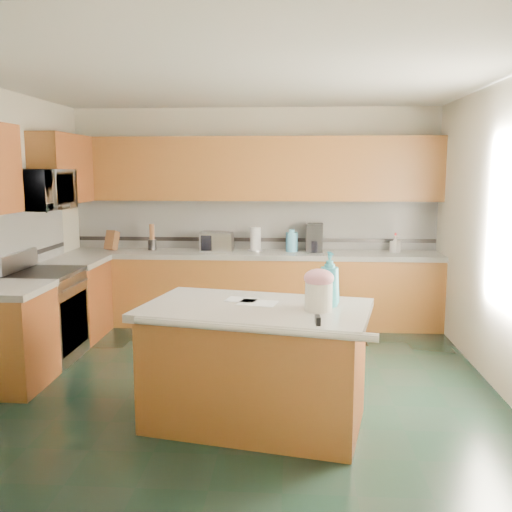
{
  "coord_description": "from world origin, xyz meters",
  "views": [
    {
      "loc": [
        0.5,
        -4.98,
        1.93
      ],
      "look_at": [
        0.15,
        0.35,
        1.12
      ],
      "focal_mm": 40.0,
      "sensor_mm": 36.0,
      "label": 1
    }
  ],
  "objects_px": {
    "island_base": "(255,369)",
    "coffee_maker": "(314,238)",
    "treat_jar": "(319,297)",
    "toaster_oven": "(217,242)",
    "island_top": "(255,310)",
    "knife_block": "(112,240)",
    "soap_bottle_island": "(329,279)"
  },
  "relations": [
    {
      "from": "island_base",
      "to": "coffee_maker",
      "type": "bearing_deg",
      "value": 91.21
    },
    {
      "from": "island_base",
      "to": "treat_jar",
      "type": "height_order",
      "value": "treat_jar"
    },
    {
      "from": "island_base",
      "to": "toaster_oven",
      "type": "relative_size",
      "value": 3.94
    },
    {
      "from": "toaster_oven",
      "to": "coffee_maker",
      "type": "bearing_deg",
      "value": 2.67
    },
    {
      "from": "treat_jar",
      "to": "toaster_oven",
      "type": "distance_m",
      "value": 3.2
    },
    {
      "from": "island_top",
      "to": "treat_jar",
      "type": "height_order",
      "value": "treat_jar"
    },
    {
      "from": "island_base",
      "to": "toaster_oven",
      "type": "height_order",
      "value": "toaster_oven"
    },
    {
      "from": "knife_block",
      "to": "toaster_oven",
      "type": "xyz_separation_m",
      "value": [
        1.34,
        0.0,
        -0.01
      ]
    },
    {
      "from": "toaster_oven",
      "to": "island_top",
      "type": "bearing_deg",
      "value": -75.47
    },
    {
      "from": "island_base",
      "to": "island_top",
      "type": "distance_m",
      "value": 0.46
    },
    {
      "from": "treat_jar",
      "to": "knife_block",
      "type": "height_order",
      "value": "knife_block"
    },
    {
      "from": "soap_bottle_island",
      "to": "treat_jar",
      "type": "bearing_deg",
      "value": -132.43
    },
    {
      "from": "knife_block",
      "to": "coffee_maker",
      "type": "height_order",
      "value": "coffee_maker"
    },
    {
      "from": "knife_block",
      "to": "coffee_maker",
      "type": "distance_m",
      "value": 2.56
    },
    {
      "from": "island_base",
      "to": "knife_block",
      "type": "bearing_deg",
      "value": 136.75
    },
    {
      "from": "island_base",
      "to": "toaster_oven",
      "type": "bearing_deg",
      "value": 114.98
    },
    {
      "from": "treat_jar",
      "to": "coffee_maker",
      "type": "relative_size",
      "value": 0.59
    },
    {
      "from": "treat_jar",
      "to": "toaster_oven",
      "type": "relative_size",
      "value": 0.52
    },
    {
      "from": "island_top",
      "to": "knife_block",
      "type": "xyz_separation_m",
      "value": [
        -2.02,
        2.88,
        0.15
      ]
    },
    {
      "from": "island_top",
      "to": "coffee_maker",
      "type": "xyz_separation_m",
      "value": [
        0.54,
        2.91,
        0.2
      ]
    },
    {
      "from": "island_top",
      "to": "treat_jar",
      "type": "distance_m",
      "value": 0.5
    },
    {
      "from": "treat_jar",
      "to": "coffee_maker",
      "type": "xyz_separation_m",
      "value": [
        0.07,
        3.02,
        0.07
      ]
    },
    {
      "from": "treat_jar",
      "to": "island_top",
      "type": "bearing_deg",
      "value": 144.7
    },
    {
      "from": "knife_block",
      "to": "toaster_oven",
      "type": "height_order",
      "value": "knife_block"
    },
    {
      "from": "island_base",
      "to": "treat_jar",
      "type": "xyz_separation_m",
      "value": [
        0.47,
        -0.11,
        0.59
      ]
    },
    {
      "from": "soap_bottle_island",
      "to": "island_top",
      "type": "bearing_deg",
      "value": 171.59
    },
    {
      "from": "knife_block",
      "to": "toaster_oven",
      "type": "bearing_deg",
      "value": 19.19
    },
    {
      "from": "coffee_maker",
      "to": "knife_block",
      "type": "bearing_deg",
      "value": -177.24
    },
    {
      "from": "island_top",
      "to": "toaster_oven",
      "type": "xyz_separation_m",
      "value": [
        -0.68,
        2.88,
        0.15
      ]
    },
    {
      "from": "soap_bottle_island",
      "to": "knife_block",
      "type": "distance_m",
      "value": 3.83
    },
    {
      "from": "soap_bottle_island",
      "to": "toaster_oven",
      "type": "xyz_separation_m",
      "value": [
        -1.23,
        2.84,
        -0.09
      ]
    },
    {
      "from": "soap_bottle_island",
      "to": "coffee_maker",
      "type": "xyz_separation_m",
      "value": [
        -0.01,
        2.87,
        -0.03
      ]
    }
  ]
}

